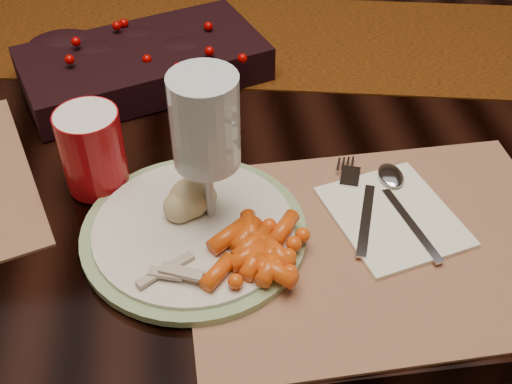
{
  "coord_description": "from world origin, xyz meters",
  "views": [
    {
      "loc": [
        -0.05,
        -0.81,
        1.29
      ],
      "look_at": [
        0.02,
        -0.28,
        0.8
      ],
      "focal_mm": 45.0,
      "sensor_mm": 36.0,
      "label": 1
    }
  ],
  "objects": [
    {
      "name": "floor",
      "position": [
        0.0,
        0.0,
        0.0
      ],
      "size": [
        5.0,
        5.0,
        0.0
      ],
      "primitive_type": "plane",
      "color": "black",
      "rests_on": "ground"
    },
    {
      "name": "dining_table",
      "position": [
        0.0,
        0.0,
        0.38
      ],
      "size": [
        1.8,
        1.0,
        0.75
      ],
      "primitive_type": "cube",
      "color": "black",
      "rests_on": "floor"
    },
    {
      "name": "table_runner",
      "position": [
        0.05,
        0.16,
        0.75
      ],
      "size": [
        1.53,
        0.61,
        0.0
      ],
      "primitive_type": "cube",
      "rotation": [
        0.0,
        0.0,
        -0.21
      ],
      "color": "black",
      "rests_on": "dining_table"
    },
    {
      "name": "centerpiece",
      "position": [
        -0.11,
        0.05,
        0.79
      ],
      "size": [
        0.39,
        0.29,
        0.07
      ],
      "primitive_type": null,
      "rotation": [
        0.0,
        0.0,
        0.33
      ],
      "color": "black",
      "rests_on": "table_runner"
    },
    {
      "name": "placemat_main",
      "position": [
        0.15,
        -0.33,
        0.75
      ],
      "size": [
        0.44,
        0.33,
        0.0
      ],
      "primitive_type": "cube",
      "rotation": [
        0.0,
        0.0,
        0.02
      ],
      "color": "brown",
      "rests_on": "dining_table"
    },
    {
      "name": "dinner_plate",
      "position": [
        -0.05,
        -0.29,
        0.76
      ],
      "size": [
        0.32,
        0.32,
        0.01
      ],
      "primitive_type": "cylinder",
      "rotation": [
        0.0,
        0.0,
        0.28
      ],
      "color": "silver",
      "rests_on": "placemat_main"
    },
    {
      "name": "baby_carrots",
      "position": [
        0.01,
        -0.35,
        0.78
      ],
      "size": [
        0.12,
        0.11,
        0.02
      ],
      "primitive_type": null,
      "rotation": [
        0.0,
        0.0,
        -0.23
      ],
      "color": "#E24C0D",
      "rests_on": "dinner_plate"
    },
    {
      "name": "mashed_potatoes",
      "position": [
        -0.05,
        -0.26,
        0.79
      ],
      "size": [
        0.09,
        0.08,
        0.05
      ],
      "primitive_type": null,
      "rotation": [
        0.0,
        0.0,
        -0.17
      ],
      "color": "beige",
      "rests_on": "dinner_plate"
    },
    {
      "name": "turkey_shreds",
      "position": [
        -0.09,
        -0.36,
        0.78
      ],
      "size": [
        0.08,
        0.07,
        0.02
      ],
      "primitive_type": null,
      "rotation": [
        0.0,
        0.0,
        -0.18
      ],
      "color": "tan",
      "rests_on": "dinner_plate"
    },
    {
      "name": "napkin",
      "position": [
        0.18,
        -0.3,
        0.76
      ],
      "size": [
        0.17,
        0.18,
        0.01
      ],
      "primitive_type": "cube",
      "rotation": [
        0.0,
        0.0,
        0.25
      ],
      "color": "white",
      "rests_on": "placemat_main"
    },
    {
      "name": "fork",
      "position": [
        0.15,
        -0.28,
        0.76
      ],
      "size": [
        0.07,
        0.15,
        0.0
      ],
      "primitive_type": null,
      "rotation": [
        0.0,
        0.0,
        -0.35
      ],
      "color": "silver",
      "rests_on": "napkin"
    },
    {
      "name": "spoon",
      "position": [
        0.2,
        -0.29,
        0.76
      ],
      "size": [
        0.06,
        0.16,
        0.0
      ],
      "primitive_type": null,
      "rotation": [
        0.0,
        0.0,
        0.21
      ],
      "color": "silver",
      "rests_on": "napkin"
    },
    {
      "name": "red_cup",
      "position": [
        -0.17,
        -0.19,
        0.81
      ],
      "size": [
        0.08,
        0.08,
        0.11
      ],
      "primitive_type": "cylinder",
      "rotation": [
        0.0,
        0.0,
        -0.09
      ],
      "color": "maroon",
      "rests_on": "placemat_main"
    },
    {
      "name": "wine_glass",
      "position": [
        -0.03,
        -0.28,
        0.85
      ],
      "size": [
        0.08,
        0.08,
        0.2
      ],
      "primitive_type": null,
      "rotation": [
        0.0,
        0.0,
        -0.06
      ],
      "color": "#ADB9C0",
      "rests_on": "dining_table"
    }
  ]
}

